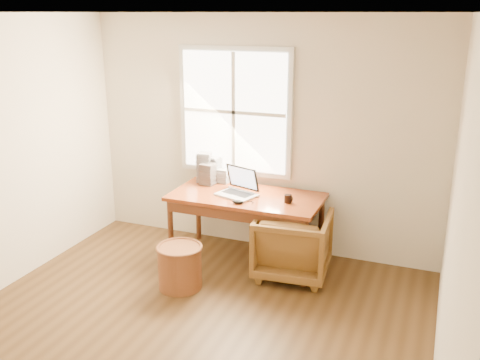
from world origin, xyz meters
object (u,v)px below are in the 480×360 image
Objects in this scene: armchair at (293,244)px; laptop at (236,181)px; coffee_mug at (288,199)px; desk at (246,197)px; wicker_stool at (180,267)px; cd_stack_a at (215,169)px.

armchair is 0.88m from laptop.
coffee_mug is (-0.09, 0.09, 0.45)m from armchair.
wicker_stool is at bearing -115.60° from desk.
coffee_mug is (0.56, 0.00, -0.13)m from laptop.
armchair is at bearing 34.75° from wicker_stool.
armchair is 2.63× the size of cd_stack_a.
coffee_mug reaches higher than armchair.
armchair is at bearing -24.49° from cd_stack_a.
wicker_stool is 0.91× the size of laptop.
armchair is 1.32m from cd_stack_a.
armchair is at bearing -14.76° from desk.
cd_stack_a is at bearing 154.58° from laptop.
laptop is 0.58m from coffee_mug.
armchair is 8.90× the size of coffee_mug.
wicker_stool is at bearing -151.31° from coffee_mug.
wicker_stool is at bearing -93.87° from laptop.
cd_stack_a is (-0.52, 0.35, 0.16)m from desk.
desk is at bearing -33.53° from cd_stack_a.
laptop is at bearing -12.29° from armchair.
cd_stack_a reaches higher than wicker_stool.
armchair is 1.75× the size of wicker_stool.
coffee_mug is at bearing 40.97° from wicker_stool.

